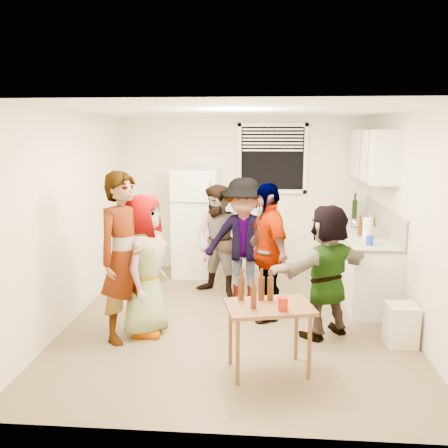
# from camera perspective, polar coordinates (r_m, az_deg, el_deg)

# --- Properties ---
(room) EXTENTS (4.00, 4.50, 2.50)m
(room) POSITION_cam_1_polar(r_m,az_deg,el_deg) (5.95, 1.53, -11.43)
(room) COLOR #EEE8CC
(room) RESTS_ON ground
(window) EXTENTS (1.12, 0.10, 1.06)m
(window) POSITION_cam_1_polar(r_m,az_deg,el_deg) (7.71, 5.84, 7.85)
(window) COLOR white
(window) RESTS_ON room
(refrigerator) EXTENTS (0.70, 0.70, 1.70)m
(refrigerator) POSITION_cam_1_polar(r_m,az_deg,el_deg) (7.57, -3.37, 0.20)
(refrigerator) COLOR white
(refrigerator) RESTS_ON ground
(counter_lower) EXTENTS (0.60, 2.20, 0.86)m
(counter_lower) POSITION_cam_1_polar(r_m,az_deg,el_deg) (7.03, 16.06, -4.58)
(counter_lower) COLOR white
(counter_lower) RESTS_ON ground
(countertop) EXTENTS (0.64, 2.22, 0.04)m
(countertop) POSITION_cam_1_polar(r_m,az_deg,el_deg) (6.93, 16.26, -0.99)
(countertop) COLOR beige
(countertop) RESTS_ON counter_lower
(backsplash) EXTENTS (0.03, 2.20, 0.36)m
(backsplash) POSITION_cam_1_polar(r_m,az_deg,el_deg) (6.96, 18.65, 0.59)
(backsplash) COLOR beige
(backsplash) RESTS_ON countertop
(upper_cabinets) EXTENTS (0.34, 1.60, 0.70)m
(upper_cabinets) POSITION_cam_1_polar(r_m,az_deg,el_deg) (7.02, 17.46, 7.91)
(upper_cabinets) COLOR white
(upper_cabinets) RESTS_ON room
(kettle) EXTENTS (0.26, 0.23, 0.18)m
(kettle) POSITION_cam_1_polar(r_m,az_deg,el_deg) (7.17, 15.46, -0.40)
(kettle) COLOR silver
(kettle) RESTS_ON countertop
(paper_towel) EXTENTS (0.12, 0.12, 0.26)m
(paper_towel) POSITION_cam_1_polar(r_m,az_deg,el_deg) (6.53, 16.81, -1.56)
(paper_towel) COLOR white
(paper_towel) RESTS_ON countertop
(wine_bottle) EXTENTS (0.08, 0.08, 0.32)m
(wine_bottle) POSITION_cam_1_polar(r_m,az_deg,el_deg) (7.77, 15.36, 0.48)
(wine_bottle) COLOR black
(wine_bottle) RESTS_ON countertop
(beer_bottle_counter) EXTENTS (0.05, 0.05, 0.21)m
(beer_bottle_counter) POSITION_cam_1_polar(r_m,az_deg,el_deg) (6.59, 16.00, -1.42)
(beer_bottle_counter) COLOR #47230C
(beer_bottle_counter) RESTS_ON countertop
(blue_cup) EXTENTS (0.09, 0.09, 0.12)m
(blue_cup) POSITION_cam_1_polar(r_m,az_deg,el_deg) (6.11, 17.08, -2.44)
(blue_cup) COLOR #1339C7
(blue_cup) RESTS_ON countertop
(picture_frame) EXTENTS (0.02, 0.18, 0.15)m
(picture_frame) POSITION_cam_1_polar(r_m,az_deg,el_deg) (7.39, 17.28, 0.43)
(picture_frame) COLOR #D0C24F
(picture_frame) RESTS_ON countertop
(trash_bin) EXTENTS (0.32, 0.32, 0.45)m
(trash_bin) POSITION_cam_1_polar(r_m,az_deg,el_deg) (5.55, 20.52, -11.05)
(trash_bin) COLOR silver
(trash_bin) RESTS_ON ground
(serving_table) EXTENTS (0.90, 0.70, 0.67)m
(serving_table) POSITION_cam_1_polar(r_m,az_deg,el_deg) (4.81, 5.32, -17.21)
(serving_table) COLOR brown
(serving_table) RESTS_ON ground
(beer_bottle_table) EXTENTS (0.05, 0.05, 0.21)m
(beer_bottle_table) POSITION_cam_1_polar(r_m,az_deg,el_deg) (4.44, 3.56, -10.08)
(beer_bottle_table) COLOR #47230C
(beer_bottle_table) RESTS_ON serving_table
(red_cup) EXTENTS (0.09, 0.09, 0.12)m
(red_cup) POSITION_cam_1_polar(r_m,az_deg,el_deg) (4.43, 7.09, -10.22)
(red_cup) COLOR #A81905
(red_cup) RESTS_ON serving_table
(guest_grey) EXTENTS (1.68, 0.95, 0.51)m
(guest_grey) POSITION_cam_1_polar(r_m,az_deg,el_deg) (5.68, -9.31, -12.70)
(guest_grey) COLOR gray
(guest_grey) RESTS_ON ground
(guest_stripe) EXTENTS (1.91, 1.66, 0.45)m
(guest_stripe) POSITION_cam_1_polar(r_m,az_deg,el_deg) (5.57, -11.35, -13.27)
(guest_stripe) COLOR #141933
(guest_stripe) RESTS_ON ground
(guest_back_left) EXTENTS (1.40, 1.73, 0.59)m
(guest_back_left) POSITION_cam_1_polar(r_m,az_deg,el_deg) (6.81, -0.52, -8.45)
(guest_back_left) COLOR #513324
(guest_back_left) RESTS_ON ground
(guest_back_right) EXTENTS (1.24, 1.78, 0.62)m
(guest_back_right) POSITION_cam_1_polar(r_m,az_deg,el_deg) (6.58, 2.31, -9.16)
(guest_back_right) COLOR #44444A
(guest_back_right) RESTS_ON ground
(guest_black) EXTENTS (1.93, 1.53, 0.41)m
(guest_black) POSITION_cam_1_polar(r_m,az_deg,el_deg) (6.04, 5.08, -11.10)
(guest_black) COLOR black
(guest_black) RESTS_ON ground
(guest_orange) EXTENTS (2.02, 2.04, 0.44)m
(guest_orange) POSITION_cam_1_polar(r_m,az_deg,el_deg) (5.66, 11.97, -12.89)
(guest_orange) COLOR #C07D4E
(guest_orange) RESTS_ON ground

